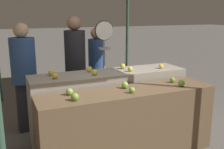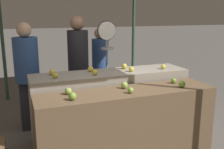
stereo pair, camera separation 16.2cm
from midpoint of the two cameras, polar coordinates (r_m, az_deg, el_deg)
The scene contains 19 objects.
display_counter_front at distance 3.43m, azimuth 2.16°, elevation -10.68°, with size 2.29×0.55×0.89m, color brown.
display_counter_back at distance 3.92m, azimuth -1.64°, elevation -6.64°, with size 2.29×0.55×1.01m, color gray.
apple_front_0 at distance 2.93m, azimuth -9.67°, elevation -4.83°, with size 0.09×0.09×0.09m, color #7AA338.
apple_front_1 at distance 3.17m, azimuth 2.89°, elevation -3.42°, with size 0.07×0.07×0.07m, color #84AD3D.
apple_front_2 at distance 3.54m, azimuth 13.61°, elevation -1.86°, with size 0.09×0.09×0.09m, color #7AA338.
apple_front_3 at distance 3.14m, azimuth -10.68°, elevation -3.71°, with size 0.08×0.08×0.08m, color #8EB247.
apple_front_4 at distance 3.36m, azimuth 1.40°, elevation -2.31°, with size 0.09×0.09×0.09m, color #8EB247.
apple_front_5 at distance 3.71m, azimuth 11.82°, elevation -1.17°, with size 0.08×0.08×0.08m, color #7AA338.
apple_back_0 at distance 3.47m, azimuth -13.64°, elevation -0.33°, with size 0.08×0.08×0.08m, color gold.
apple_back_1 at distance 3.57m, azimuth -5.09°, elevation 0.42°, with size 0.08×0.08×0.08m, color yellow.
apple_back_2 at distance 3.79m, azimuth 2.77°, elevation 1.18°, with size 0.07×0.07×0.07m, color gold.
apple_back_3 at distance 4.05m, azimuth 9.51°, elevation 1.79°, with size 0.07×0.07×0.07m, color yellow.
apple_back_4 at distance 3.65m, azimuth -14.32°, elevation 0.38°, with size 0.08×0.08×0.08m, color yellow.
apple_back_5 at distance 3.78m, azimuth -6.14°, elevation 1.12°, with size 0.08×0.08×0.08m, color yellow.
apple_back_6 at distance 3.98m, azimuth 1.17°, elevation 1.82°, with size 0.08×0.08×0.08m, color gold.
produce_scale at distance 4.29m, azimuth -2.78°, elevation 5.63°, with size 0.32×0.20×1.72m.
person_vendor_at_scale at distance 4.45m, azimuth -9.03°, elevation 2.87°, with size 0.36×0.36×1.79m.
person_customer_left at distance 4.25m, azimuth -19.69°, elevation 0.81°, with size 0.40×0.40×1.70m.
person_customer_right at distance 4.84m, azimuth -4.30°, elevation 2.36°, with size 0.35×0.35×1.59m.
Camera 1 is at (-1.44, -2.79, 1.84)m, focal length 42.00 mm.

